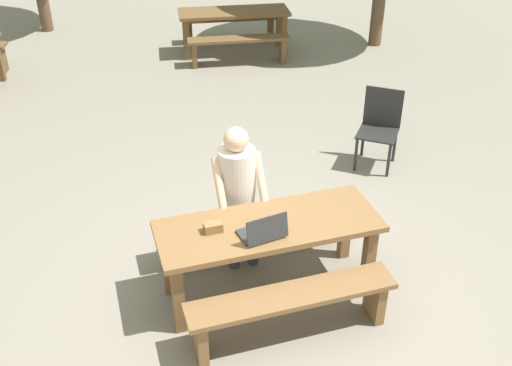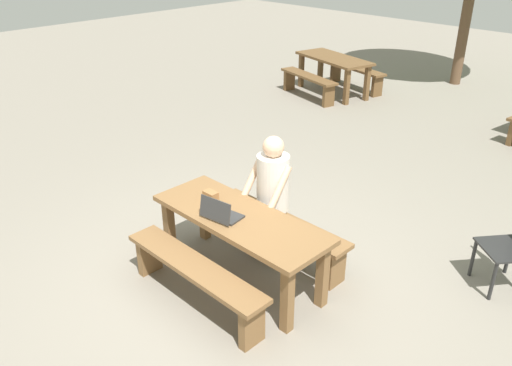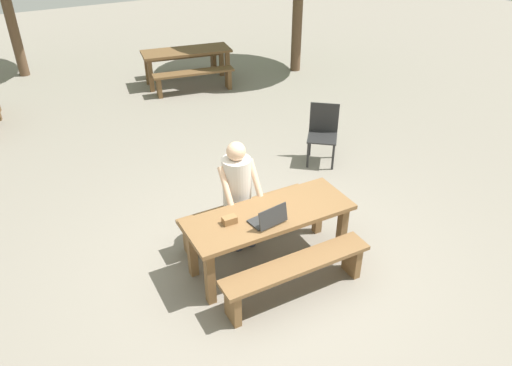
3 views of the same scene
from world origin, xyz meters
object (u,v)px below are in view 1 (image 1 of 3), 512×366
Objects in this scene: person_seated at (238,185)px; picnic_table_mid at (234,18)px; picnic_table_front at (269,235)px; small_pouch at (213,227)px; plastic_chair at (379,126)px; laptop at (263,231)px.

person_seated is 0.69× the size of picnic_table_mid.
picnic_table_mid is (1.37, 5.97, 0.01)m from picnic_table_front.
small_pouch is at bearing -98.67° from picnic_table_mid.
picnic_table_front is 6.13m from picnic_table_mid.
plastic_chair is (2.05, 1.21, -0.30)m from person_seated.
plastic_chair is (1.94, 1.75, -0.12)m from picnic_table_front.
small_pouch is 0.11× the size of person_seated.
picnic_table_front is at bearing -130.96° from laptop.
laptop is 2.80m from plastic_chair.
plastic_chair reaches higher than small_pouch.
person_seated is (0.35, 0.51, 0.03)m from small_pouch.
person_seated is at bearing 101.31° from picnic_table_front.
laptop is at bearing -27.94° from small_pouch.
picnic_table_front is 0.25m from laptop.
small_pouch is (-0.46, 0.04, 0.15)m from picnic_table_front.
person_seated reaches higher than picnic_table_front.
laptop reaches higher than picnic_table_mid.
plastic_chair is at bearing 42.09° from picnic_table_front.
laptop is 0.42× the size of plastic_chair.
picnic_table_front is 12.53× the size of small_pouch.
picnic_table_front is at bearing -94.46° from picnic_table_mid.
plastic_chair is 0.47× the size of picnic_table_mid.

